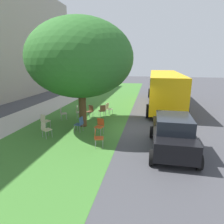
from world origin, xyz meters
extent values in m
plane|color=#424247|center=(0.00, 0.00, 0.00)|extent=(80.00, 80.00, 0.00)
cube|color=#3D752D|center=(0.00, 3.20, 0.00)|extent=(48.00, 6.00, 0.01)
cube|color=#ADA89E|center=(0.00, 7.60, 0.00)|extent=(48.00, 2.80, 0.01)
cylinder|color=brown|center=(0.04, 2.74, 1.30)|extent=(0.44, 0.44, 2.60)
ellipsoid|color=#2D6B28|center=(0.04, 2.74, 4.04)|extent=(5.99, 5.99, 4.43)
cube|color=beige|center=(-0.78, 4.77, 0.44)|extent=(0.53, 0.54, 0.04)
cube|color=beige|center=(-0.95, 4.84, 0.68)|extent=(0.24, 0.40, 0.40)
cylinder|color=gray|center=(-0.70, 4.53, 0.21)|extent=(0.02, 0.02, 0.42)
cylinder|color=gray|center=(-0.56, 4.86, 0.21)|extent=(0.02, 0.02, 0.42)
cylinder|color=gray|center=(-1.01, 4.67, 0.21)|extent=(0.02, 0.02, 0.42)
cylinder|color=gray|center=(-0.87, 5.00, 0.21)|extent=(0.02, 0.02, 0.42)
cube|color=#ADA393|center=(1.03, 4.46, 0.44)|extent=(0.57, 0.56, 0.04)
cube|color=#ADA393|center=(0.93, 4.62, 0.68)|extent=(0.38, 0.28, 0.40)
cylinder|color=gray|center=(0.96, 4.22, 0.21)|extent=(0.02, 0.02, 0.42)
cylinder|color=gray|center=(1.27, 4.41, 0.21)|extent=(0.02, 0.02, 0.42)
cylinder|color=gray|center=(0.78, 4.51, 0.21)|extent=(0.02, 0.02, 0.42)
cylinder|color=gray|center=(1.09, 4.70, 0.21)|extent=(0.02, 0.02, 0.42)
cube|color=#ADA393|center=(1.56, 3.53, 0.44)|extent=(0.51, 0.50, 0.04)
cube|color=#ADA393|center=(1.51, 3.70, 0.68)|extent=(0.41, 0.19, 0.40)
cylinder|color=gray|center=(1.43, 3.32, 0.21)|extent=(0.02, 0.02, 0.42)
cylinder|color=gray|center=(1.78, 3.41, 0.21)|extent=(0.02, 0.02, 0.42)
cylinder|color=gray|center=(1.34, 3.65, 0.21)|extent=(0.02, 0.02, 0.42)
cylinder|color=gray|center=(1.69, 3.74, 0.21)|extent=(0.02, 0.02, 0.42)
cube|color=beige|center=(2.83, 1.69, 0.44)|extent=(0.54, 0.53, 0.04)
cube|color=beige|center=(2.89, 1.86, 0.68)|extent=(0.40, 0.23, 0.40)
cylinder|color=gray|center=(2.60, 1.60, 0.21)|extent=(0.02, 0.02, 0.42)
cylinder|color=gray|center=(2.93, 1.47, 0.21)|extent=(0.02, 0.02, 0.42)
cylinder|color=gray|center=(2.72, 1.92, 0.21)|extent=(0.02, 0.02, 0.42)
cylinder|color=gray|center=(3.06, 1.78, 0.21)|extent=(0.02, 0.02, 0.42)
cube|color=#335184|center=(-0.98, 2.64, 0.44)|extent=(0.47, 0.45, 0.04)
cube|color=#335184|center=(-1.00, 2.46, 0.68)|extent=(0.41, 0.14, 0.40)
cylinder|color=gray|center=(-0.78, 2.79, 0.21)|extent=(0.02, 0.02, 0.42)
cylinder|color=gray|center=(-1.13, 2.83, 0.21)|extent=(0.02, 0.02, 0.42)
cylinder|color=gray|center=(-0.82, 2.45, 0.21)|extent=(0.02, 0.02, 0.42)
cylinder|color=gray|center=(-1.18, 2.50, 0.21)|extent=(0.02, 0.02, 0.42)
cube|color=#C64C1E|center=(-2.69, 0.99, 0.44)|extent=(0.50, 0.48, 0.04)
cube|color=#C64C1E|center=(-2.73, 1.16, 0.68)|extent=(0.41, 0.17, 0.40)
cylinder|color=gray|center=(-2.83, 0.78, 0.21)|extent=(0.02, 0.02, 0.42)
cylinder|color=gray|center=(-2.48, 0.86, 0.21)|extent=(0.02, 0.02, 0.42)
cylinder|color=gray|center=(-2.91, 1.11, 0.21)|extent=(0.02, 0.02, 0.42)
cylinder|color=gray|center=(-2.55, 1.19, 0.21)|extent=(0.02, 0.02, 0.42)
cube|color=brown|center=(1.83, 2.90, 0.44)|extent=(0.54, 0.55, 0.04)
cube|color=brown|center=(1.99, 2.82, 0.68)|extent=(0.25, 0.40, 0.40)
cylinder|color=gray|center=(1.75, 3.14, 0.21)|extent=(0.02, 0.02, 0.42)
cylinder|color=gray|center=(1.60, 2.81, 0.21)|extent=(0.02, 0.02, 0.42)
cylinder|color=gray|center=(2.06, 2.99, 0.21)|extent=(0.02, 0.02, 0.42)
cylinder|color=gray|center=(1.90, 2.67, 0.21)|extent=(0.02, 0.02, 0.42)
cube|color=brown|center=(2.26, 2.10, 0.44)|extent=(0.57, 0.57, 0.04)
cube|color=brown|center=(2.11, 1.99, 0.68)|extent=(0.30, 0.38, 0.40)
cylinder|color=gray|center=(2.50, 2.05, 0.21)|extent=(0.02, 0.02, 0.42)
cylinder|color=gray|center=(2.29, 2.34, 0.21)|extent=(0.02, 0.02, 0.42)
cylinder|color=gray|center=(2.22, 1.85, 0.21)|extent=(0.02, 0.02, 0.42)
cylinder|color=gray|center=(2.01, 2.15, 0.21)|extent=(0.02, 0.02, 0.42)
cube|color=beige|center=(-2.12, 3.95, 0.44)|extent=(0.56, 0.57, 0.04)
cube|color=beige|center=(-2.27, 4.04, 0.68)|extent=(0.28, 0.39, 0.40)
cylinder|color=gray|center=(-2.07, 3.71, 0.21)|extent=(0.02, 0.02, 0.42)
cylinder|color=gray|center=(-1.88, 4.02, 0.21)|extent=(0.02, 0.02, 0.42)
cylinder|color=gray|center=(-2.36, 3.88, 0.21)|extent=(0.02, 0.02, 0.42)
cylinder|color=gray|center=(-2.17, 4.19, 0.21)|extent=(0.02, 0.02, 0.42)
cube|color=#C64C1E|center=(-1.18, 1.39, 0.44)|extent=(0.49, 0.51, 0.04)
cube|color=#C64C1E|center=(-1.00, 1.35, 0.68)|extent=(0.18, 0.41, 0.40)
cylinder|color=gray|center=(-1.30, 1.61, 0.21)|extent=(0.02, 0.02, 0.42)
cylinder|color=gray|center=(-1.39, 1.26, 0.21)|extent=(0.02, 0.02, 0.42)
cylinder|color=gray|center=(-0.97, 1.52, 0.21)|extent=(0.02, 0.02, 0.42)
cylinder|color=gray|center=(-1.06, 1.18, 0.21)|extent=(0.02, 0.02, 0.42)
cube|color=black|center=(-2.44, -2.27, 0.68)|extent=(3.70, 1.64, 0.76)
cube|color=#1E232B|center=(-2.59, -2.27, 1.33)|extent=(1.90, 1.44, 0.64)
cylinder|color=black|center=(-1.04, -1.40, 0.30)|extent=(0.60, 0.18, 0.60)
cylinder|color=black|center=(-1.04, -3.14, 0.30)|extent=(0.60, 0.18, 0.60)
cylinder|color=black|center=(-3.84, -1.40, 0.30)|extent=(0.60, 0.18, 0.60)
cylinder|color=black|center=(-3.84, -3.14, 0.30)|extent=(0.60, 0.18, 0.60)
cube|color=yellow|center=(6.71, -2.41, 1.63)|extent=(10.40, 2.44, 2.50)
cube|color=black|center=(6.71, -2.41, 1.28)|extent=(10.30, 2.46, 0.12)
cube|color=black|center=(6.71, -2.41, 2.53)|extent=(10.30, 2.46, 0.56)
cylinder|color=black|center=(10.71, -1.15, 0.48)|extent=(0.96, 0.28, 0.96)
cylinder|color=black|center=(10.71, -3.67, 0.48)|extent=(0.96, 0.28, 0.96)
cylinder|color=black|center=(2.71, -1.15, 0.48)|extent=(0.96, 0.28, 0.96)
cylinder|color=black|center=(2.71, -3.67, 0.48)|extent=(0.96, 0.28, 0.96)
camera|label=1|loc=(-10.79, -1.24, 3.91)|focal=31.17mm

